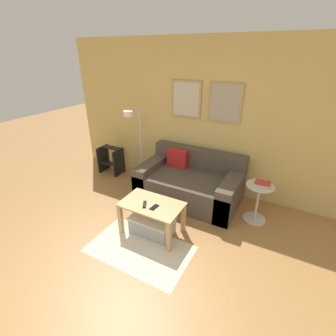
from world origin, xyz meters
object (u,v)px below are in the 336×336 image
coffee_table (152,210)px  side_table (258,199)px  storage_bin (152,225)px  step_stool (111,159)px  floor_lamp (134,133)px  cell_phone (154,207)px  remote_control (145,204)px  couch (190,183)px  book_stack (262,184)px

coffee_table → side_table: 1.56m
storage_bin → step_stool: size_ratio=1.12×
floor_lamp → cell_phone: size_ratio=10.01×
floor_lamp → remote_control: (0.99, -1.21, -0.50)m
remote_control → cell_phone: size_ratio=1.07×
floor_lamp → side_table: size_ratio=2.35×
floor_lamp → cell_phone: bearing=-46.4°
cell_phone → remote_control: bearing=-168.6°
couch → side_table: bearing=-5.0°
remote_control → coffee_table: bearing=19.0°
side_table → remote_control: (-1.29, -1.04, 0.12)m
coffee_table → floor_lamp: 1.67m
book_stack → step_stool: bearing=175.9°
cell_phone → side_table: bearing=49.1°
coffee_table → storage_bin: (0.01, -0.02, -0.24)m
coffee_table → remote_control: remote_control is taller
remote_control → step_stool: 2.10m
book_stack → coffee_table: bearing=-141.7°
couch → remote_control: bearing=-97.9°
side_table → step_stool: bearing=175.9°
storage_bin → side_table: bearing=39.6°
storage_bin → remote_control: bearing=-149.0°
couch → floor_lamp: (-1.15, 0.07, 0.69)m
floor_lamp → book_stack: 2.33m
couch → side_table: size_ratio=2.79×
coffee_table → remote_control: (-0.07, -0.07, 0.11)m
storage_bin → floor_lamp: (-1.07, 1.16, 0.85)m
floor_lamp → remote_control: 1.64m
book_stack → step_stool: 3.00m
book_stack → remote_control: (-1.30, -1.05, -0.15)m
coffee_table → storage_bin: bearing=-62.7°
coffee_table → storage_bin: 0.24m
storage_bin → coffee_table: bearing=117.3°
floor_lamp → cell_phone: (1.14, -1.20, -0.51)m
couch → step_stool: bearing=176.4°
floor_lamp → step_stool: bearing=175.9°
coffee_table → side_table: side_table is taller
book_stack → cell_phone: (-1.16, -1.04, -0.15)m
side_table → cell_phone: bearing=-137.8°
side_table → cell_phone: size_ratio=4.25×
storage_bin → book_stack: (1.22, 1.00, 0.50)m
remote_control → cell_phone: 0.15m
book_stack → side_table: bearing=-171.4°
storage_bin → cell_phone: bearing=-28.1°
side_table → cell_phone: 1.54m
remote_control → cell_phone: remote_control is taller
book_stack → remote_control: 1.67m
floor_lamp → book_stack: (2.29, -0.16, -0.35)m
step_stool → book_stack: bearing=-4.1°
couch → storage_bin: size_ratio=2.75×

